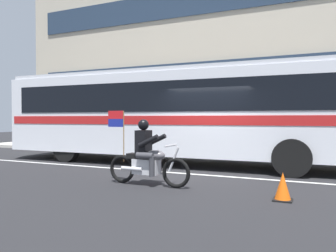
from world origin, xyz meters
TOP-DOWN VIEW (x-y plane):
  - ground_plane at (0.00, 0.00)m, footprint 60.00×60.00m
  - sidewalk_curb at (0.00, 5.10)m, footprint 28.00×3.80m
  - lane_center_stripe at (0.00, -0.60)m, footprint 26.60×0.14m
  - office_building_facade at (0.00, 7.39)m, footprint 28.00×0.89m
  - transit_bus at (-1.26, 1.19)m, footprint 13.24×2.86m
  - motorcycle_with_rider at (-0.69, -2.51)m, footprint 2.20×0.64m
  - traffic_cone at (2.38, -2.73)m, footprint 0.36×0.36m

SIDE VIEW (x-z plane):
  - ground_plane at x=0.00m, z-range 0.00..0.00m
  - lane_center_stripe at x=0.00m, z-range 0.00..0.01m
  - sidewalk_curb at x=0.00m, z-range 0.00..0.15m
  - traffic_cone at x=2.38m, z-range -0.02..0.53m
  - motorcycle_with_rider at x=-0.69m, z-range -0.22..1.55m
  - transit_bus at x=-1.26m, z-range 0.27..3.49m
  - office_building_facade at x=0.00m, z-range 0.01..10.97m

